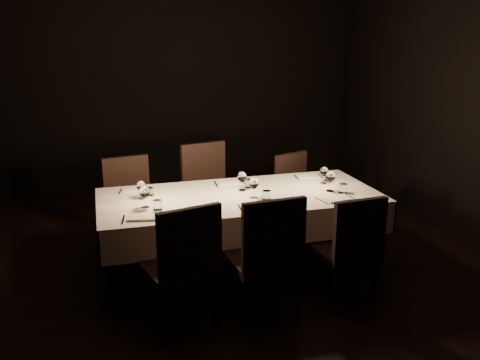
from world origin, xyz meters
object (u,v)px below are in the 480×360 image
object	(u,v)px
chair_near_right	(351,245)
dining_table	(240,203)
chair_near_left	(184,262)
chair_far_left	(130,202)
chair_far_center	(209,189)
chair_far_right	(297,191)
chair_near_center	(267,254)

from	to	relation	value
chair_near_right	dining_table	bearing A→B (deg)	-53.63
chair_near_left	chair_far_left	bearing A→B (deg)	-94.75
chair_near_right	chair_far_center	bearing A→B (deg)	-68.67
chair_far_right	chair_near_right	bearing A→B (deg)	-117.92
dining_table	chair_near_center	size ratio (longest dim) A/B	2.45
chair_far_left	chair_far_center	xyz separation A→B (m)	(0.83, 0.10, 0.03)
dining_table	chair_far_right	size ratio (longest dim) A/B	2.78
chair_far_center	chair_far_right	distance (m)	0.98
chair_far_left	chair_near_center	bearing A→B (deg)	-71.79
chair_far_center	chair_near_left	bearing A→B (deg)	-120.95
chair_near_left	chair_far_right	xyz separation A→B (m)	(1.53, 1.57, -0.05)
dining_table	chair_near_left	world-z (taller)	chair_near_left
chair_far_right	dining_table	bearing A→B (deg)	-160.85
chair_far_right	chair_near_left	bearing A→B (deg)	-155.99
chair_near_right	chair_far_left	xyz separation A→B (m)	(-1.63, 1.57, 0.02)
chair_far_left	chair_far_right	distance (m)	1.80
dining_table	chair_far_right	world-z (taller)	chair_far_right
chair_near_left	chair_far_right	world-z (taller)	chair_near_left
dining_table	chair_far_center	world-z (taller)	chair_far_center
chair_near_center	chair_far_center	size ratio (longest dim) A/B	0.98
chair_near_left	chair_near_right	distance (m)	1.36
chair_near_center	chair_far_center	bearing A→B (deg)	-92.38
dining_table	chair_near_right	distance (m)	1.08
chair_near_left	chair_far_center	xyz separation A→B (m)	(0.56, 1.68, 0.02)
chair_near_center	chair_far_left	distance (m)	1.85
chair_near_right	chair_far_right	xyz separation A→B (m)	(0.17, 1.56, -0.02)
chair_near_center	chair_far_right	distance (m)	1.85
chair_near_center	chair_far_left	xyz separation A→B (m)	(-0.90, 1.62, -0.02)
dining_table	chair_far_center	size ratio (longest dim) A/B	2.40
chair_far_right	chair_far_left	bearing A→B (deg)	157.90
chair_near_center	dining_table	bearing A→B (deg)	-96.98
dining_table	chair_far_left	world-z (taller)	chair_far_left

